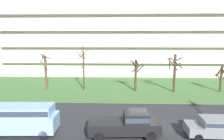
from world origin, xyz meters
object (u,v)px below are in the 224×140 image
tree_far_right (222,77)px  van_blue_center_right (23,117)px  tree_center (136,73)px  tree_far_left (46,71)px  pickup_black_center_left (127,124)px  tree_right (174,71)px  tree_left (83,67)px  sedan_gray_near_right (216,127)px

tree_far_right → van_blue_center_right: 25.75m
tree_center → van_blue_center_right: 17.04m
tree_far_left → pickup_black_center_left: 17.95m
tree_right → pickup_black_center_left: tree_right is taller
tree_far_right → tree_center: bearing=178.8°
tree_center → tree_far_right: size_ratio=1.15×
tree_center → tree_far_right: 11.99m
tree_far_left → tree_right: 18.39m
pickup_black_center_left → tree_far_right: bearing=41.3°
tree_left → tree_center: bearing=-0.7°
tree_left → tree_right: (12.87, -0.74, -0.33)m
tree_right → pickup_black_center_left: bearing=-118.1°
tree_far_right → tree_far_left: bearing=179.5°
tree_left → tree_right: size_ratio=1.21×
tree_center → van_blue_center_right: (-9.89, -13.82, -1.25)m
tree_far_right → van_blue_center_right: (-21.87, -13.56, -0.84)m
tree_right → sedan_gray_near_right: bearing=-91.4°
tree_center → sedan_gray_near_right: bearing=-70.3°
tree_center → sedan_gray_near_right: tree_center is taller
pickup_black_center_left → sedan_gray_near_right: pickup_black_center_left is taller
tree_right → sedan_gray_near_right: size_ratio=1.21×
tree_right → tree_center: bearing=173.0°
tree_far_left → tree_center: bearing=0.1°
pickup_black_center_left → sedan_gray_near_right: size_ratio=1.23×
tree_far_left → sedan_gray_near_right: tree_far_left is taller
tree_left → pickup_black_center_left: 15.26m
van_blue_center_right → tree_far_right: bearing=29.2°
tree_far_left → pickup_black_center_left: bearing=-50.5°
pickup_black_center_left → tree_far_left: bearing=126.2°
tree_left → pickup_black_center_left: (5.84, -13.90, -2.39)m
tree_center → sedan_gray_near_right: size_ratio=1.04×
tree_center → pickup_black_center_left: tree_center is taller
pickup_black_center_left → van_blue_center_right: bearing=176.8°
pickup_black_center_left → sedan_gray_near_right: (6.72, -0.01, -0.14)m
tree_left → tree_center: size_ratio=1.41×
tree_center → sedan_gray_near_right: (4.96, -13.82, -1.77)m
tree_center → tree_far_right: tree_center is taller
tree_left → tree_far_right: tree_left is taller
tree_left → sedan_gray_near_right: 18.91m
tree_center → pickup_black_center_left: size_ratio=0.84×
tree_far_right → pickup_black_center_left: 19.34m
tree_far_left → tree_far_right: tree_far_left is taller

